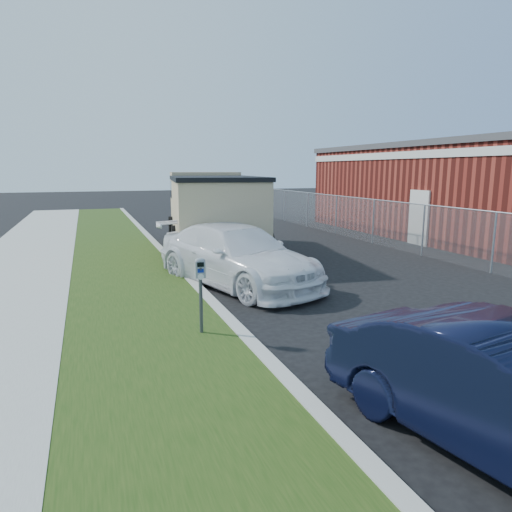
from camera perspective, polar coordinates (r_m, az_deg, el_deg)
name	(u,v)px	position (r m, az deg, el deg)	size (l,w,h in m)	color
ground	(328,302)	(10.66, 9.01, -5.74)	(120.00, 120.00, 0.00)	black
streetside	(70,300)	(11.28, -22.24, -5.14)	(6.12, 50.00, 0.15)	#999991
chainlink_fence	(374,213)	(19.44, 14.50, 5.27)	(0.06, 30.06, 30.00)	slate
brick_building	(470,189)	(24.02, 25.15, 7.64)	(9.20, 14.20, 4.17)	maroon
parking_meter	(200,279)	(8.07, -6.97, -2.87)	(0.20, 0.14, 1.36)	#3F4247
white_wagon	(235,255)	(12.06, -2.64, 0.15)	(2.20, 5.42, 1.57)	white
dump_truck	(212,208)	(16.76, -5.58, 6.02)	(3.82, 7.73, 2.91)	black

